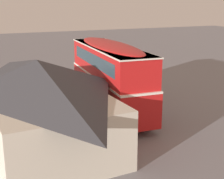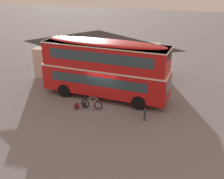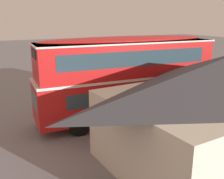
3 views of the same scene
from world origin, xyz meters
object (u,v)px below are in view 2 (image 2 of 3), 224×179
object	(u,v)px
touring_bicycle	(91,104)
kerb_bollard	(145,114)
water_bottle_red_squeeze	(94,110)
double_decker_bus	(105,67)
backpack_on_ground	(77,106)

from	to	relation	value
touring_bicycle	kerb_bollard	bearing A→B (deg)	-7.89
water_bottle_red_squeeze	kerb_bollard	world-z (taller)	kerb_bollard
double_decker_bus	touring_bicycle	size ratio (longest dim) A/B	5.97
touring_bicycle	water_bottle_red_squeeze	world-z (taller)	touring_bicycle
backpack_on_ground	kerb_bollard	world-z (taller)	kerb_bollard
double_decker_bus	backpack_on_ground	size ratio (longest dim) A/B	21.31
backpack_on_ground	kerb_bollard	bearing A→B (deg)	-2.14
double_decker_bus	water_bottle_red_squeeze	bearing A→B (deg)	-90.48
touring_bicycle	double_decker_bus	bearing A→B (deg)	80.48
double_decker_bus	water_bottle_red_squeeze	distance (m)	3.69
touring_bicycle	backpack_on_ground	size ratio (longest dim) A/B	3.57
backpack_on_ground	double_decker_bus	bearing A→B (deg)	63.01
backpack_on_ground	water_bottle_red_squeeze	distance (m)	1.37
water_bottle_red_squeeze	kerb_bollard	xyz separation A→B (m)	(3.92, -0.24, 0.38)
double_decker_bus	backpack_on_ground	world-z (taller)	double_decker_bus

